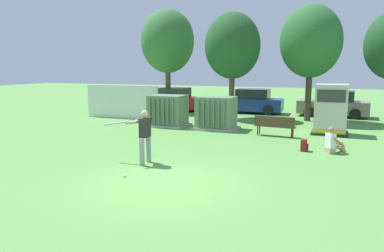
# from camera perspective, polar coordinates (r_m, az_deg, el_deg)

# --- Properties ---
(ground_plane) EXTENTS (96.00, 96.00, 0.00)m
(ground_plane) POSITION_cam_1_polar(r_m,az_deg,el_deg) (10.20, -4.32, -8.65)
(ground_plane) COLOR #5B9947
(fence_panel) EXTENTS (4.80, 0.12, 2.00)m
(fence_panel) POSITION_cam_1_polar(r_m,az_deg,el_deg) (22.83, -10.64, 3.64)
(fence_panel) COLOR white
(fence_panel) RESTS_ON ground
(transformer_west) EXTENTS (2.10, 1.70, 1.62)m
(transformer_west) POSITION_cam_1_polar(r_m,az_deg,el_deg) (19.61, -3.71, 2.29)
(transformer_west) COLOR #9E9B93
(transformer_west) RESTS_ON ground
(transformer_mid_west) EXTENTS (2.10, 1.70, 1.62)m
(transformer_mid_west) POSITION_cam_1_polar(r_m,az_deg,el_deg) (18.67, 3.72, 1.94)
(transformer_mid_west) COLOR #9E9B93
(transformer_mid_west) RESTS_ON ground
(generator_enclosure) EXTENTS (1.60, 1.40, 2.30)m
(generator_enclosure) POSITION_cam_1_polar(r_m,az_deg,el_deg) (18.33, 20.40, 2.35)
(generator_enclosure) COLOR #262626
(generator_enclosure) RESTS_ON ground
(park_bench) EXTENTS (1.83, 0.59, 0.92)m
(park_bench) POSITION_cam_1_polar(r_m,az_deg,el_deg) (17.05, 12.51, 0.20)
(park_bench) COLOR #4C3828
(park_bench) RESTS_ON ground
(batter) EXTENTS (1.61, 0.72, 1.74)m
(batter) POSITION_cam_1_polar(r_m,az_deg,el_deg) (11.99, -7.43, -1.21)
(batter) COLOR gray
(batter) RESTS_ON ground
(sports_ball) EXTENTS (0.09, 0.09, 0.09)m
(sports_ball) POSITION_cam_1_polar(r_m,az_deg,el_deg) (10.86, -10.25, -7.41)
(sports_ball) COLOR white
(sports_ball) RESTS_ON ground
(seated_spectator) EXTENTS (0.78, 0.69, 0.96)m
(seated_spectator) POSITION_cam_1_polar(r_m,az_deg,el_deg) (14.43, 20.67, -2.40)
(seated_spectator) COLOR tan
(seated_spectator) RESTS_ON ground
(backpack) EXTENTS (0.27, 0.33, 0.44)m
(backpack) POSITION_cam_1_polar(r_m,az_deg,el_deg) (14.44, 16.72, -2.84)
(backpack) COLOR maroon
(backpack) RESTS_ON ground
(tree_left) EXTENTS (3.66, 3.66, 7.00)m
(tree_left) POSITION_cam_1_polar(r_m,az_deg,el_deg) (26.43, -3.74, 12.75)
(tree_left) COLOR brown
(tree_left) RESTS_ON ground
(tree_center_left) EXTENTS (3.27, 3.27, 6.25)m
(tree_center_left) POSITION_cam_1_polar(r_m,az_deg,el_deg) (22.59, 6.19, 12.03)
(tree_center_left) COLOR brown
(tree_center_left) RESTS_ON ground
(tree_center_right) EXTENTS (3.40, 3.40, 6.50)m
(tree_center_right) POSITION_cam_1_polar(r_m,az_deg,el_deg) (22.37, 17.66, 12.15)
(tree_center_right) COLOR #4C3828
(tree_center_right) RESTS_ON ground
(parked_car_leftmost) EXTENTS (4.37, 2.28, 1.62)m
(parked_car_leftmost) POSITION_cam_1_polar(r_m,az_deg,el_deg) (26.78, -3.08, 4.03)
(parked_car_leftmost) COLOR maroon
(parked_car_leftmost) RESTS_ON ground
(parked_car_left_of_center) EXTENTS (4.24, 2.00, 1.62)m
(parked_car_left_of_center) POSITION_cam_1_polar(r_m,az_deg,el_deg) (25.41, 9.02, 3.66)
(parked_car_left_of_center) COLOR navy
(parked_car_left_of_center) RESTS_ON ground
(parked_car_right_of_center) EXTENTS (4.28, 2.08, 1.62)m
(parked_car_right_of_center) POSITION_cam_1_polar(r_m,az_deg,el_deg) (24.92, 20.78, 3.08)
(parked_car_right_of_center) COLOR gray
(parked_car_right_of_center) RESTS_ON ground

